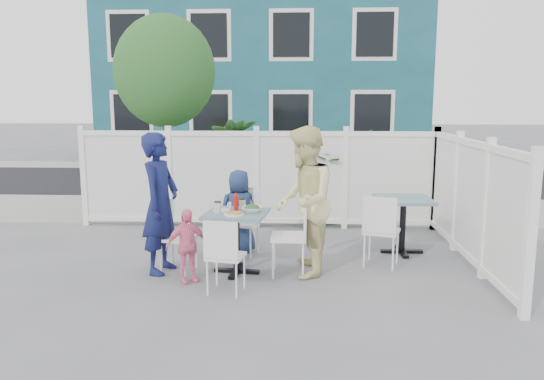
{
  "coord_description": "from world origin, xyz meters",
  "views": [
    {
      "loc": [
        0.81,
        -6.19,
        2.11
      ],
      "look_at": [
        0.46,
        0.44,
        0.97
      ],
      "focal_mm": 35.0,
      "sensor_mm": 36.0,
      "label": 1
    }
  ],
  "objects_px": {
    "spare_table": "(403,210)",
    "man": "(160,203)",
    "main_table": "(236,226)",
    "chair_left": "(172,231)",
    "chair_back": "(243,216)",
    "boy": "(239,212)",
    "chair_right": "(295,230)",
    "utility_cabinet": "(114,175)",
    "chair_near": "(224,251)",
    "woman": "(304,202)",
    "toddler": "(187,246)"
  },
  "relations": [
    {
      "from": "chair_right",
      "to": "woman",
      "type": "relative_size",
      "value": 0.53
    },
    {
      "from": "chair_near",
      "to": "toddler",
      "type": "distance_m",
      "value": 0.62
    },
    {
      "from": "main_table",
      "to": "chair_left",
      "type": "bearing_deg",
      "value": 177.05
    },
    {
      "from": "woman",
      "to": "toddler",
      "type": "xyz_separation_m",
      "value": [
        -1.35,
        -0.35,
        -0.47
      ]
    },
    {
      "from": "utility_cabinet",
      "to": "chair_back",
      "type": "xyz_separation_m",
      "value": [
        2.9,
        -3.12,
        -0.09
      ]
    },
    {
      "from": "spare_table",
      "to": "utility_cabinet",
      "type": "bearing_deg",
      "value": 149.56
    },
    {
      "from": "spare_table",
      "to": "woman",
      "type": "distance_m",
      "value": 1.71
    },
    {
      "from": "chair_back",
      "to": "man",
      "type": "relative_size",
      "value": 0.53
    },
    {
      "from": "utility_cabinet",
      "to": "chair_right",
      "type": "xyz_separation_m",
      "value": [
        3.62,
        -3.99,
        -0.06
      ]
    },
    {
      "from": "utility_cabinet",
      "to": "main_table",
      "type": "relative_size",
      "value": 1.56
    },
    {
      "from": "chair_back",
      "to": "spare_table",
      "type": "bearing_deg",
      "value": -164.48
    },
    {
      "from": "chair_near",
      "to": "toddler",
      "type": "relative_size",
      "value": 0.97
    },
    {
      "from": "chair_right",
      "to": "man",
      "type": "height_order",
      "value": "man"
    },
    {
      "from": "utility_cabinet",
      "to": "spare_table",
      "type": "height_order",
      "value": "utility_cabinet"
    },
    {
      "from": "spare_table",
      "to": "man",
      "type": "xyz_separation_m",
      "value": [
        -3.11,
        -0.97,
        0.26
      ]
    },
    {
      "from": "utility_cabinet",
      "to": "main_table",
      "type": "height_order",
      "value": "utility_cabinet"
    },
    {
      "from": "main_table",
      "to": "boy",
      "type": "distance_m",
      "value": 0.87
    },
    {
      "from": "utility_cabinet",
      "to": "main_table",
      "type": "distance_m",
      "value": 4.91
    },
    {
      "from": "chair_near",
      "to": "boy",
      "type": "bearing_deg",
      "value": 100.5
    },
    {
      "from": "spare_table",
      "to": "boy",
      "type": "relative_size",
      "value": 0.67
    },
    {
      "from": "man",
      "to": "woman",
      "type": "bearing_deg",
      "value": -80.32
    },
    {
      "from": "chair_back",
      "to": "man",
      "type": "xyz_separation_m",
      "value": [
        -0.92,
        -0.84,
        0.33
      ]
    },
    {
      "from": "spare_table",
      "to": "chair_left",
      "type": "bearing_deg",
      "value": -162.71
    },
    {
      "from": "utility_cabinet",
      "to": "chair_near",
      "type": "relative_size",
      "value": 1.49
    },
    {
      "from": "chair_left",
      "to": "chair_back",
      "type": "relative_size",
      "value": 0.96
    },
    {
      "from": "main_table",
      "to": "woman",
      "type": "relative_size",
      "value": 0.44
    },
    {
      "from": "man",
      "to": "woman",
      "type": "height_order",
      "value": "woman"
    },
    {
      "from": "woman",
      "to": "utility_cabinet",
      "type": "bearing_deg",
      "value": -136.05
    },
    {
      "from": "chair_back",
      "to": "man",
      "type": "bearing_deg",
      "value": 54.56
    },
    {
      "from": "chair_left",
      "to": "chair_near",
      "type": "relative_size",
      "value": 1.04
    },
    {
      "from": "chair_left",
      "to": "woman",
      "type": "height_order",
      "value": "woman"
    },
    {
      "from": "chair_left",
      "to": "man",
      "type": "height_order",
      "value": "man"
    },
    {
      "from": "main_table",
      "to": "chair_left",
      "type": "relative_size",
      "value": 0.92
    },
    {
      "from": "main_table",
      "to": "boy",
      "type": "height_order",
      "value": "boy"
    },
    {
      "from": "chair_near",
      "to": "chair_back",
      "type": "bearing_deg",
      "value": 98.35
    },
    {
      "from": "spare_table",
      "to": "chair_left",
      "type": "height_order",
      "value": "chair_left"
    },
    {
      "from": "chair_right",
      "to": "man",
      "type": "bearing_deg",
      "value": 89.31
    },
    {
      "from": "chair_back",
      "to": "toddler",
      "type": "relative_size",
      "value": 1.05
    },
    {
      "from": "spare_table",
      "to": "toddler",
      "type": "xyz_separation_m",
      "value": [
        -2.72,
        -1.33,
        -0.17
      ]
    },
    {
      "from": "man",
      "to": "chair_left",
      "type": "bearing_deg",
      "value": -62.23
    },
    {
      "from": "utility_cabinet",
      "to": "man",
      "type": "height_order",
      "value": "man"
    },
    {
      "from": "chair_left",
      "to": "chair_right",
      "type": "relative_size",
      "value": 0.91
    },
    {
      "from": "utility_cabinet",
      "to": "woman",
      "type": "bearing_deg",
      "value": -44.71
    },
    {
      "from": "main_table",
      "to": "chair_back",
      "type": "xyz_separation_m",
      "value": [
        -0.0,
        0.84,
        -0.06
      ]
    },
    {
      "from": "chair_right",
      "to": "chair_near",
      "type": "xyz_separation_m",
      "value": [
        -0.77,
        -0.71,
        -0.07
      ]
    },
    {
      "from": "spare_table",
      "to": "chair_near",
      "type": "distance_m",
      "value": 2.82
    },
    {
      "from": "woman",
      "to": "boy",
      "type": "xyz_separation_m",
      "value": [
        -0.88,
        0.88,
        -0.32
      ]
    },
    {
      "from": "utility_cabinet",
      "to": "chair_back",
      "type": "height_order",
      "value": "utility_cabinet"
    },
    {
      "from": "utility_cabinet",
      "to": "man",
      "type": "xyz_separation_m",
      "value": [
        1.98,
        -3.96,
        0.24
      ]
    },
    {
      "from": "spare_table",
      "to": "chair_near",
      "type": "height_order",
      "value": "chair_near"
    }
  ]
}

